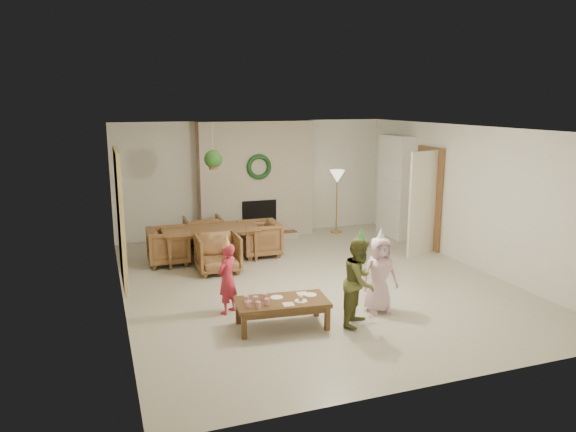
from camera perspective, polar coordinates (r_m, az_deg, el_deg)
name	(u,v)px	position (r m, az deg, el deg)	size (l,w,h in m)	color
floor	(313,282)	(8.99, 2.68, -6.93)	(7.00, 7.00, 0.00)	#B7B29E
ceiling	(315,128)	(8.51, 2.84, 9.19)	(7.00, 7.00, 0.00)	white
wall_back	(254,178)	(11.93, -3.64, 3.98)	(7.00, 7.00, 0.00)	silver
wall_front	(446,271)	(5.69, 16.32, -5.59)	(7.00, 7.00, 0.00)	silver
wall_left	(118,221)	(8.04, -17.44, -0.52)	(7.00, 7.00, 0.00)	silver
wall_right	(470,196)	(10.17, 18.60, 1.96)	(7.00, 7.00, 0.00)	silver
fireplace_mass	(256,180)	(11.74, -3.37, 3.85)	(2.50, 0.40, 2.50)	#541816
fireplace_hearth	(261,237)	(11.64, -2.82, -2.18)	(1.60, 0.30, 0.12)	maroon
fireplace_firebox	(259,217)	(11.71, -3.08, -0.14)	(0.75, 0.12, 0.75)	black
fireplace_wreath	(259,167)	(11.48, -3.07, 5.18)	(0.54, 0.54, 0.10)	#163B1B
floor_lamp_base	(336,232)	(12.32, 5.10, -1.64)	(0.26, 0.26, 0.03)	gold
floor_lamp_post	(337,204)	(12.18, 5.15, 1.31)	(0.03, 0.03, 1.27)	gold
floor_lamp_shade	(337,176)	(12.08, 5.21, 4.17)	(0.34, 0.34, 0.28)	beige
bookshelf_carcass	(395,186)	(11.98, 11.19, 3.08)	(0.30, 1.00, 2.20)	white
bookshelf_shelf_a	(393,216)	(12.09, 10.98, 0.04)	(0.30, 0.92, 0.03)	white
bookshelf_shelf_b	(394,198)	(12.01, 11.06, 1.90)	(0.30, 0.92, 0.03)	white
bookshelf_shelf_c	(394,180)	(11.95, 11.14, 3.79)	(0.30, 0.92, 0.03)	white
bookshelf_shelf_d	(395,161)	(11.90, 11.21, 5.70)	(0.30, 0.92, 0.03)	white
books_row_lower	(396,211)	(11.92, 11.29, 0.55)	(0.20, 0.40, 0.24)	maroon
books_row_mid	(392,191)	(12.02, 10.88, 2.59)	(0.20, 0.44, 0.24)	#2A689C
books_row_upper	(396,174)	(11.84, 11.32, 4.34)	(0.20, 0.36, 0.22)	gold
door_frame	(428,198)	(11.14, 14.58, 1.84)	(0.05, 0.86, 2.04)	brown
door_leaf	(423,204)	(10.63, 14.01, 1.27)	(0.05, 0.80, 2.00)	beige
curtain_panel	(121,218)	(8.24, -17.22, -0.21)	(0.06, 1.20, 2.00)	beige
dining_table	(210,244)	(10.19, -8.19, -2.96)	(1.73, 0.97, 0.61)	brown
dining_chair_near	(218,253)	(9.46, -7.37, -3.92)	(0.72, 0.74, 0.67)	brown
dining_chair_far	(203,233)	(10.91, -8.91, -1.80)	(0.72, 0.74, 0.67)	brown
dining_chair_left	(169,246)	(10.08, -12.46, -3.10)	(0.72, 0.74, 0.67)	brown
dining_chair_right	(260,239)	(10.38, -3.01, -2.38)	(0.72, 0.74, 0.67)	brown
hanging_plant_cord	(213,146)	(9.59, -7.92, 7.32)	(0.01, 0.01, 0.70)	tan
hanging_plant_pot	(213,166)	(9.63, -7.86, 5.25)	(0.16, 0.16, 0.12)	#953930
hanging_plant_foliage	(213,159)	(9.61, -7.88, 5.96)	(0.32, 0.32, 0.32)	#1C4617
coffee_table_top	(282,302)	(7.17, -0.64, -9.06)	(1.20, 0.60, 0.06)	#56391C
coffee_table_apron	(282,307)	(7.19, -0.64, -9.54)	(1.11, 0.51, 0.07)	#56391C
coffee_leg_fl	(244,327)	(6.92, -4.65, -11.57)	(0.06, 0.06, 0.31)	#56391C
coffee_leg_fr	(327,319)	(7.16, 4.16, -10.73)	(0.06, 0.06, 0.31)	#56391C
coffee_leg_bl	(238,312)	(7.36, -5.28, -10.07)	(0.06, 0.06, 0.31)	#56391C
coffee_leg_br	(316,305)	(7.59, 3.00, -9.35)	(0.06, 0.06, 0.31)	#56391C
cup_a	(249,304)	(6.93, -4.14, -9.24)	(0.06, 0.06, 0.08)	silver
cup_b	(246,299)	(7.10, -4.40, -8.71)	(0.06, 0.06, 0.08)	silver
cup_c	(258,305)	(6.90, -3.16, -9.30)	(0.06, 0.06, 0.08)	silver
cup_d	(256,299)	(7.07, -3.44, -8.77)	(0.06, 0.06, 0.08)	silver
cup_e	(267,302)	(7.00, -2.22, -9.00)	(0.06, 0.06, 0.08)	silver
cup_f	(264,297)	(7.17, -2.52, -8.48)	(0.06, 0.06, 0.08)	silver
plate_a	(277,297)	(7.25, -1.20, -8.55)	(0.17, 0.17, 0.01)	white
plate_b	(301,301)	(7.13, 1.37, -8.92)	(0.17, 0.17, 0.01)	white
plate_c	(311,295)	(7.34, 2.39, -8.29)	(0.17, 0.17, 0.01)	white
food_scoop	(301,298)	(7.11, 1.37, -8.65)	(0.06, 0.06, 0.06)	tan
napkin_left	(288,304)	(7.01, 0.05, -9.27)	(0.14, 0.14, 0.01)	#FFBBD5
napkin_right	(302,294)	(7.38, 1.53, -8.17)	(0.14, 0.14, 0.01)	#FFBBD5
child_red	(227,279)	(7.61, -6.42, -6.58)	(0.37, 0.24, 1.01)	#B32638
party_hat_red	(226,241)	(7.45, -6.52, -2.60)	(0.14, 0.14, 0.19)	gold
child_plaid	(360,281)	(7.24, 7.58, -6.84)	(0.58, 0.45, 1.19)	brown
party_hat_plaid	(361,235)	(7.06, 7.72, -1.94)	(0.14, 0.14, 0.19)	#4CA848
child_pink	(380,274)	(7.72, 9.62, -6.09)	(0.53, 0.34, 1.08)	silver
party_hat_pink	(381,234)	(7.56, 9.77, -1.88)	(0.14, 0.14, 0.19)	silver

